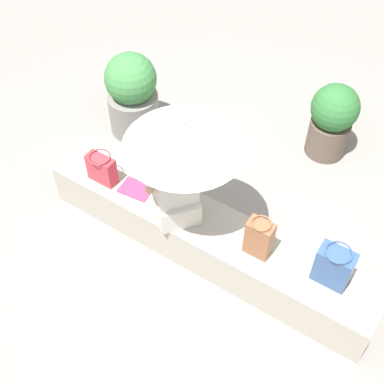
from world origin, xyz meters
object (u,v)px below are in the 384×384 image
Objects in this scene: shoulder_bag_spare at (102,168)px; magazine at (136,189)px; person_seated at (176,186)px; parasol at (185,135)px; tote_bag_canvas at (334,266)px; handbag_black at (259,238)px; planter_near at (132,94)px; planter_far at (332,119)px.

magazine is (-0.31, -0.06, -0.14)m from shoulder_bag_spare.
parasol reaches higher than person_seated.
parasol is 1.45m from tote_bag_canvas.
parasol is at bearing 173.69° from magazine.
handbag_black is 0.58m from tote_bag_canvas.
handbag_black is 1.31× the size of magazine.
person_seated is 1.32m from tote_bag_canvas.
planter_near is at bearing -19.62° from tote_bag_canvas.
handbag_black is at bearing -179.50° from parasol.
shoulder_bag_spare is 0.36× the size of planter_far.
person_seated reaches higher than planter_far.
person_seated is 1.68m from planter_near.
tote_bag_canvas reaches higher than shoulder_bag_spare.
planter_far is at bearing -126.99° from magazine.
planter_near reaches higher than magazine.
person_seated is 0.75m from handbag_black.
magazine is 0.30× the size of planter_near.
handbag_black is 2.23m from planter_near.
handbag_black is 1.80m from planter_far.
person_seated is at bearing -179.28° from shoulder_bag_spare.
person_seated is at bearing 140.52° from planter_near.
parasol is 2.08m from planter_far.
tote_bag_canvas is (-1.30, -0.13, -0.21)m from person_seated.
person_seated is 1.11× the size of planter_far.
tote_bag_canvas is 2.73m from planter_near.
magazine is at bearing -0.17° from parasol.
planter_far reaches higher than tote_bag_canvas.
person_seated is 0.82m from shoulder_bag_spare.
shoulder_bag_spare is 2.32m from planter_far.
tote_bag_canvas is 1.29× the size of magazine.
person_seated reaches higher than shoulder_bag_spare.
planter_far is (-1.07, -1.79, 0.01)m from magazine.
planter_near reaches higher than planter_far.
handbag_black is 1.02× the size of tote_bag_canvas.
planter_near is (2.57, -0.92, -0.13)m from tote_bag_canvas.
handbag_black reaches higher than shoulder_bag_spare.
handbag_black is (-0.67, -0.01, -0.73)m from parasol.
planter_near is 2.03m from planter_far.
shoulder_bag_spare is at bearing 114.77° from planter_near.
parasol is (-0.05, -0.05, 0.52)m from person_seated.
handbag_black is at bearing -177.41° from shoulder_bag_spare.
handbag_black reaches higher than magazine.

